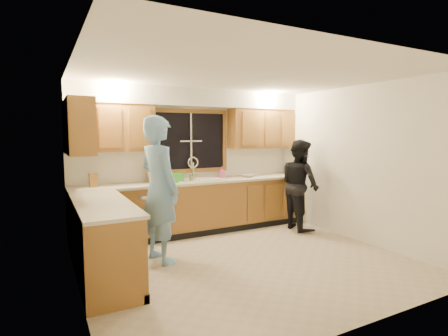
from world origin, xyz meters
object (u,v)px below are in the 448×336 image
object	(u,v)px
man	(159,189)
bowl	(248,176)
dishwasher	(151,214)
dish_crate	(174,178)
woman	(300,185)
soap_bottle	(222,172)
stove	(111,255)
sink	(198,183)
knife_block	(93,180)

from	to	relation	value
man	bowl	xyz separation A→B (m)	(2.03, 1.03, -0.04)
dishwasher	dish_crate	distance (m)	0.71
woman	soap_bottle	xyz separation A→B (m)	(-1.18, 0.80, 0.21)
stove	dish_crate	world-z (taller)	dish_crate
sink	bowl	bearing A→B (deg)	-1.58
soap_bottle	woman	bearing A→B (deg)	-34.21
dish_crate	stove	bearing A→B (deg)	-127.17
stove	dish_crate	distance (m)	2.32
man	knife_block	bearing A→B (deg)	17.77
man	soap_bottle	size ratio (longest dim) A/B	9.28
stove	man	bearing A→B (deg)	44.32
woman	stove	bearing A→B (deg)	114.71
stove	bowl	distance (m)	3.38
sink	soap_bottle	bearing A→B (deg)	12.18
sink	bowl	size ratio (longest dim) A/B	3.86
dishwasher	man	size ratio (longest dim) A/B	0.42
stove	woman	bearing A→B (deg)	17.99
stove	dishwasher	bearing A→B (deg)	62.31
man	soap_bottle	bearing A→B (deg)	-67.38
knife_block	soap_bottle	size ratio (longest dim) A/B	1.00
soap_bottle	stove	bearing A→B (deg)	-140.33
man	knife_block	size ratio (longest dim) A/B	9.31
dishwasher	soap_bottle	xyz separation A→B (m)	(1.39, 0.13, 0.62)
dish_crate	woman	bearing A→B (deg)	-16.81
dishwasher	knife_block	world-z (taller)	knife_block
bowl	dish_crate	bearing A→B (deg)	-179.88
sink	knife_block	bearing A→B (deg)	178.51
man	bowl	distance (m)	2.28
stove	sink	bearing A→B (deg)	45.39
dishwasher	man	world-z (taller)	man
dishwasher	sink	bearing A→B (deg)	0.99
dishwasher	bowl	xyz separation A→B (m)	(1.87, -0.01, 0.54)
stove	bowl	world-z (taller)	bowl
man	bowl	world-z (taller)	man
sink	soap_bottle	distance (m)	0.58
man	sink	bearing A→B (deg)	-58.27
dish_crate	sink	bearing A→B (deg)	4.01
man	bowl	size ratio (longest dim) A/B	8.85
man	soap_bottle	xyz separation A→B (m)	(1.56, 1.18, 0.04)
dishwasher	woman	world-z (taller)	woman
dishwasher	bowl	bearing A→B (deg)	-0.41
stove	dish_crate	xyz separation A→B (m)	(1.36, 1.79, 0.54)
dishwasher	bowl	size ratio (longest dim) A/B	3.68
dish_crate	soap_bottle	distance (m)	0.99
woman	knife_block	size ratio (longest dim) A/B	7.69
sink	dishwasher	size ratio (longest dim) A/B	1.05
stove	knife_block	world-z (taller)	knife_block
sink	knife_block	world-z (taller)	sink
stove	man	xyz separation A→B (m)	(0.78, 0.76, 0.54)
man	woman	xyz separation A→B (m)	(2.74, 0.38, -0.17)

